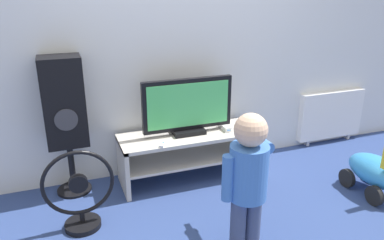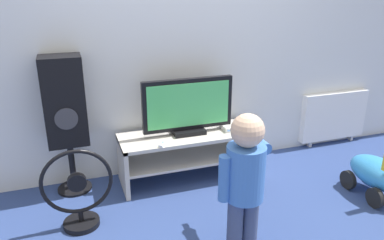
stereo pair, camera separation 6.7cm
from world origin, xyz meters
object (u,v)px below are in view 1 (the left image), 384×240
object	(u,v)px
speaker_tower	(64,106)
ride_on_toy	(378,171)
game_console	(225,127)
television	(188,107)
floor_fan	(80,194)
remote_primary	(163,144)
radiator	(331,115)
child	(248,172)

from	to	relation	value
speaker_tower	ride_on_toy	size ratio (longest dim) A/B	2.08
speaker_tower	game_console	bearing A→B (deg)	-5.88
television	floor_fan	xyz separation A→B (m)	(-0.98, -0.45, -0.40)
remote_primary	ride_on_toy	xyz separation A→B (m)	(1.67, -0.64, -0.24)
television	radiator	distance (m)	1.79
remote_primary	speaker_tower	size ratio (longest dim) A/B	0.11
game_console	ride_on_toy	bearing A→B (deg)	-36.55
television	child	size ratio (longest dim) A/B	0.84
television	child	xyz separation A→B (m)	(0.02, -1.06, -0.11)
game_console	speaker_tower	xyz separation A→B (m)	(-1.34, 0.14, 0.31)
game_console	child	size ratio (longest dim) A/B	0.18
television	floor_fan	distance (m)	1.15
game_console	floor_fan	bearing A→B (deg)	-162.56
television	ride_on_toy	bearing A→B (deg)	-30.31
television	radiator	xyz separation A→B (m)	(1.74, 0.21, -0.35)
floor_fan	television	bearing A→B (deg)	24.67
television	remote_primary	xyz separation A→B (m)	(-0.28, -0.18, -0.23)
child	television	bearing A→B (deg)	91.09
television	speaker_tower	size ratio (longest dim) A/B	0.69
floor_fan	game_console	bearing A→B (deg)	17.44
game_console	television	bearing A→B (deg)	174.24
remote_primary	floor_fan	world-z (taller)	floor_fan
remote_primary	ride_on_toy	distance (m)	1.81
game_console	ride_on_toy	xyz separation A→B (m)	(1.05, -0.78, -0.25)
child	radiator	bearing A→B (deg)	36.30
ride_on_toy	game_console	bearing A→B (deg)	143.45
remote_primary	child	distance (m)	0.93
speaker_tower	floor_fan	distance (m)	0.74
game_console	ride_on_toy	distance (m)	1.34
floor_fan	radiator	distance (m)	2.80
television	radiator	bearing A→B (deg)	6.80
ride_on_toy	television	bearing A→B (deg)	149.69
ride_on_toy	radiator	world-z (taller)	radiator
ride_on_toy	radiator	distance (m)	1.09
child	floor_fan	size ratio (longest dim) A/B	1.57
television	radiator	size ratio (longest dim) A/B	1.02
game_console	floor_fan	distance (m)	1.40
speaker_tower	ride_on_toy	world-z (taller)	speaker_tower
game_console	floor_fan	size ratio (longest dim) A/B	0.29
television	ride_on_toy	size ratio (longest dim) A/B	1.44
television	ride_on_toy	xyz separation A→B (m)	(1.40, -0.82, -0.47)
television	game_console	xyz separation A→B (m)	(0.34, -0.03, -0.22)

